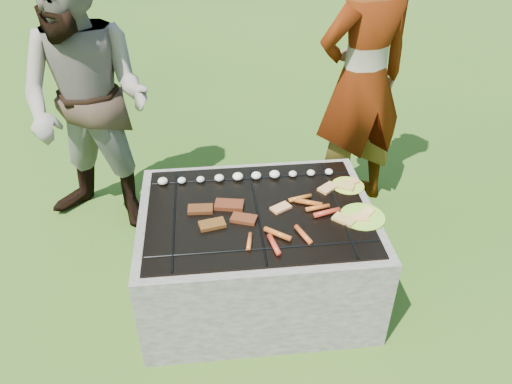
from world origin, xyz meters
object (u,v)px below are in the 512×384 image
Objects in this scene: plate_far at (348,186)px; bystander at (88,103)px; plate_near at (362,217)px; cook at (363,81)px; fire_pit at (257,255)px.

plate_far is 0.12× the size of bystander.
plate_far is at bearing 90.26° from plate_near.
plate_far is 1.70m from bystander.
bystander is (-1.55, 0.64, 0.31)m from plate_far.
plate_far is 0.76× the size of plate_near.
plate_near is 0.15× the size of cook.
cook is 1.04× the size of bystander.
plate_near is (0.00, -0.30, -0.00)m from plate_far.
cook is 1.80m from bystander.
plate_near is 1.84m from bystander.
bystander is at bearing -14.83° from cook.
fire_pit is 6.04× the size of plate_far.
cook is at bearing 47.85° from fire_pit.
bystander reaches higher than plate_far.
fire_pit is 1.39m from cook.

